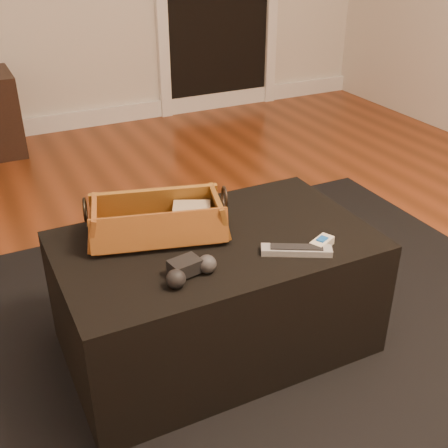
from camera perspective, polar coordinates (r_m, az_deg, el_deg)
name	(u,v)px	position (r m, az deg, el deg)	size (l,w,h in m)	color
floor	(226,385)	(1.90, 0.18, -16.06)	(5.00, 5.50, 0.01)	brown
baseboard	(52,123)	(4.18, -17.04, 9.74)	(5.00, 0.04, 0.12)	white
area_rug	(223,352)	(2.00, -0.14, -12.83)	(2.60, 2.00, 0.01)	black
ottoman	(216,293)	(1.90, -0.82, -7.04)	(1.00, 0.60, 0.42)	black
tv_remote	(151,231)	(1.79, -7.38, -0.72)	(0.23, 0.05, 0.02)	black
cloth_bundle	(192,214)	(1.83, -3.28, 0.99)	(0.12, 0.08, 0.07)	tan
wicker_basket	(157,221)	(1.79, -6.78, 0.27)	(0.48, 0.33, 0.15)	#A65A25
game_controller	(189,269)	(1.59, -3.57, -4.63)	(0.18, 0.12, 0.06)	black
silver_remote	(296,250)	(1.72, 7.37, -2.64)	(0.21, 0.15, 0.02)	#A6A9AE
cream_gadget	(322,243)	(1.76, 9.91, -1.92)	(0.09, 0.07, 0.03)	beige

